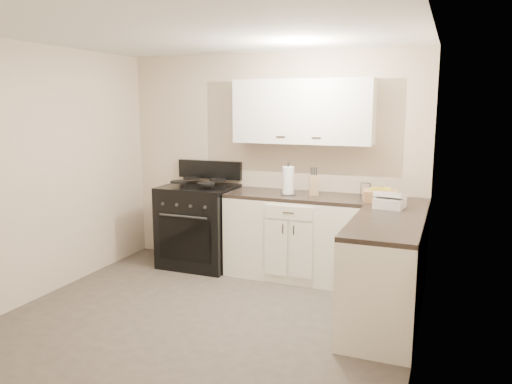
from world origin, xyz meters
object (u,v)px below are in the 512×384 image
at_px(knife_block, 314,185).
at_px(countertop_grill, 390,203).
at_px(wicker_basket, 381,196).
at_px(paper_towel, 288,181).
at_px(stove, 200,227).

bearing_deg(knife_block, countertop_grill, -46.96).
distance_m(knife_block, countertop_grill, 0.95).
xyz_separation_m(knife_block, wicker_basket, (0.73, -0.11, -0.05)).
distance_m(paper_towel, countertop_grill, 1.17).
xyz_separation_m(knife_block, countertop_grill, (0.86, -0.40, -0.06)).
relative_size(stove, wicker_basket, 2.95).
bearing_deg(countertop_grill, paper_towel, 171.86).
bearing_deg(paper_towel, countertop_grill, -15.88).
height_order(paper_towel, countertop_grill, paper_towel).
xyz_separation_m(stove, paper_towel, (1.11, -0.01, 0.63)).
distance_m(knife_block, wicker_basket, 0.74).
distance_m(wicker_basket, countertop_grill, 0.32).
relative_size(paper_towel, wicker_basket, 0.89).
bearing_deg(wicker_basket, stove, 178.93).
relative_size(stove, knife_block, 4.71).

